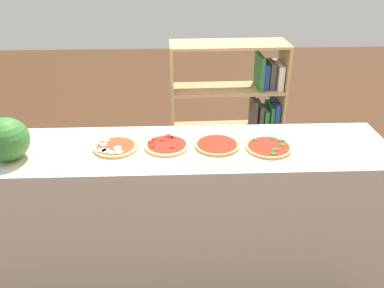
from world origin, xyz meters
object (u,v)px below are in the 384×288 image
pizza_plain_2 (217,145)px  pizza_spinach_3 (269,147)px  watermelon (7,139)px  bookshelf (240,130)px  pizza_pepperoni_1 (167,145)px  pizza_mozzarella_0 (116,147)px

pizza_plain_2 → pizza_spinach_3: 0.28m
pizza_spinach_3 → watermelon: size_ratio=1.10×
bookshelf → pizza_plain_2: bearing=-107.7°
pizza_pepperoni_1 → bookshelf: bookshelf is taller
watermelon → bookshelf: size_ratio=0.17×
pizza_pepperoni_1 → pizza_plain_2: (0.27, -0.01, -0.00)m
pizza_pepperoni_1 → watermelon: size_ratio=1.10×
pizza_plain_2 → watermelon: (-1.08, -0.09, 0.10)m
pizza_mozzarella_0 → bookshelf: bookshelf is taller
watermelon → bookshelf: (1.35, 0.93, -0.42)m
pizza_spinach_3 → watermelon: bearing=-178.0°
pizza_spinach_3 → bookshelf: (-0.01, 0.89, -0.32)m
pizza_pepperoni_1 → pizza_mozzarella_0: bearing=-176.9°
pizza_plain_2 → pizza_spinach_3: pizza_spinach_3 is taller
pizza_mozzarella_0 → pizza_plain_2: 0.55m
pizza_pepperoni_1 → watermelon: (-0.80, -0.09, 0.10)m
bookshelf → pizza_spinach_3: bearing=-89.7°
pizza_pepperoni_1 → pizza_spinach_3: bearing=-4.9°
pizza_pepperoni_1 → bookshelf: 1.05m
watermelon → bookshelf: bearing=34.8°
pizza_pepperoni_1 → pizza_spinach_3: pizza_spinach_3 is taller
pizza_mozzarella_0 → pizza_spinach_3: size_ratio=0.98×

